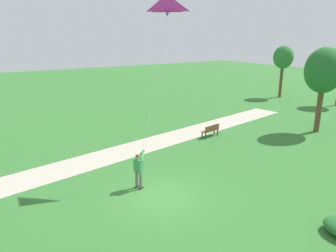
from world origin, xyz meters
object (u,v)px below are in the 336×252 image
object	(u,v)px
tree_treeline_right	(283,58)
tree_horizon_far	(324,71)
park_bench_near_walkway	(211,130)
flying_kite	(167,6)
person_kite_flyer	(139,168)

from	to	relation	value
tree_treeline_right	tree_horizon_far	bearing A→B (deg)	-41.55
park_bench_near_walkway	tree_treeline_right	size ratio (longest dim) A/B	0.26
flying_kite	tree_horizon_far	bearing A→B (deg)	89.78
flying_kite	tree_treeline_right	world-z (taller)	flying_kite
flying_kite	tree_treeline_right	xyz separation A→B (m)	(-10.59, 22.98, -3.77)
person_kite_flyer	tree_treeline_right	bearing A→B (deg)	114.49
flying_kite	tree_horizon_far	xyz separation A→B (m)	(0.05, 13.54, -3.78)
flying_kite	park_bench_near_walkway	bearing A→B (deg)	119.41
flying_kite	tree_horizon_far	distance (m)	14.06
person_kite_flyer	park_bench_near_walkway	xyz separation A→B (m)	(-4.23, 8.14, -0.54)
flying_kite	tree_treeline_right	distance (m)	25.58
park_bench_near_walkway	flying_kite	bearing A→B (deg)	-60.59
tree_treeline_right	flying_kite	bearing A→B (deg)	-65.25
park_bench_near_walkway	tree_treeline_right	distance (m)	18.87
flying_kite	park_bench_near_walkway	world-z (taller)	flying_kite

